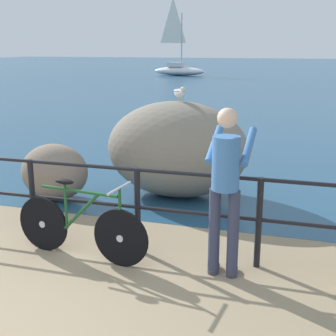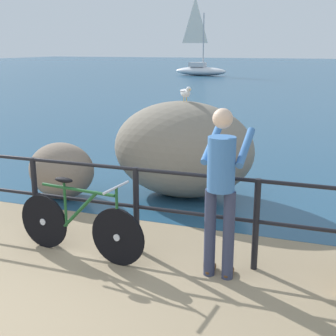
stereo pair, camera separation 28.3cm
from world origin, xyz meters
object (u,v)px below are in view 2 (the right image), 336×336
at_px(breakwater_boulder_main, 183,149).
at_px(sailboat, 200,67).
at_px(bicycle, 79,224).
at_px(person_at_railing, 221,186).
at_px(breakwater_boulder_left, 61,170).
at_px(seagull, 185,92).

height_order(breakwater_boulder_main, sailboat, sailboat).
xyz_separation_m(breakwater_boulder_main, sailboat, (-8.32, 30.33, -0.06)).
bearing_deg(sailboat, bicycle, -69.78).
bearing_deg(sailboat, person_at_railing, -67.10).
bearing_deg(breakwater_boulder_main, bicycle, -99.50).
height_order(bicycle, sailboat, sailboat).
distance_m(breakwater_boulder_left, seagull, 2.32).
xyz_separation_m(person_at_railing, sailboat, (-9.52, 32.78, -0.28)).
bearing_deg(seagull, bicycle, -53.42).
distance_m(breakwater_boulder_left, sailboat, 31.75).
distance_m(person_at_railing, sailboat, 34.14).
bearing_deg(seagull, sailboat, 152.27).
bearing_deg(bicycle, seagull, 86.47).
height_order(person_at_railing, seagull, person_at_railing).
xyz_separation_m(person_at_railing, seagull, (-1.16, 2.45, 0.68)).
xyz_separation_m(bicycle, seagull, (0.46, 2.52, 1.28)).
bearing_deg(breakwater_boulder_left, breakwater_boulder_main, 22.56).
bearing_deg(seagull, person_at_railing, -17.74).
bearing_deg(bicycle, breakwater_boulder_main, 87.26).
xyz_separation_m(bicycle, breakwater_boulder_main, (0.42, 2.52, 0.38)).
height_order(person_at_railing, breakwater_boulder_left, person_at_railing).
bearing_deg(breakwater_boulder_left, bicycle, -52.60).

